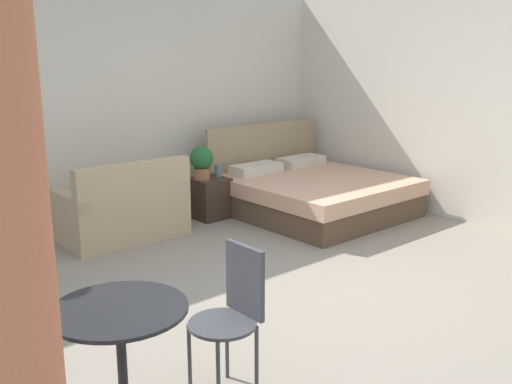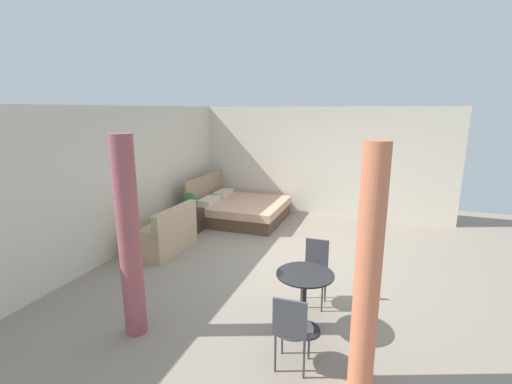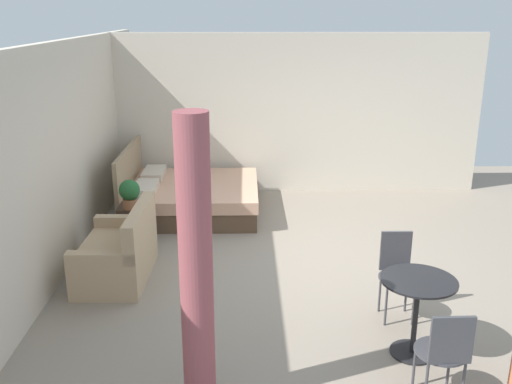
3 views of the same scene
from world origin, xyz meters
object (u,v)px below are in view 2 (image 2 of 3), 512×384
object	(u,v)px
vase	(196,205)
balcony_table	(305,291)
nightstand	(193,220)
cafe_chair_near_window	(315,266)
bed	(239,209)
cafe_chair_near_couch	(291,326)
couch	(164,235)
potted_plant	(189,201)

from	to	relation	value
vase	balcony_table	bearing A→B (deg)	-133.75
nightstand	cafe_chair_near_window	distance (m)	3.73
cafe_chair_near_window	vase	bearing A→B (deg)	54.13
nightstand	balcony_table	size ratio (longest dim) A/B	0.65
bed	balcony_table	distance (m)	4.61
cafe_chair_near_window	cafe_chair_near_couch	bearing A→B (deg)	-179.35
vase	cafe_chair_near_couch	bearing A→B (deg)	-139.84
couch	potted_plant	xyz separation A→B (m)	(1.08, 0.06, 0.41)
cafe_chair_near_window	cafe_chair_near_couch	world-z (taller)	cafe_chair_near_window
bed	couch	xyz separation A→B (m)	(-2.28, 0.61, 0.04)
couch	balcony_table	distance (m)	3.45
vase	cafe_chair_near_window	distance (m)	3.78
potted_plant	cafe_chair_near_couch	xyz separation A→B (m)	(-3.43, -3.10, -0.20)
vase	balcony_table	xyz separation A→B (m)	(-2.93, -3.06, -0.04)
vase	cafe_chair_near_window	size ratio (longest dim) A/B	0.17
couch	vase	xyz separation A→B (m)	(1.30, 0.03, 0.27)
bed	vase	size ratio (longest dim) A/B	13.33
potted_plant	balcony_table	world-z (taller)	potted_plant
bed	couch	distance (m)	2.36
bed	cafe_chair_near_couch	xyz separation A→B (m)	(-4.63, -2.44, 0.25)
couch	cafe_chair_near_window	bearing A→B (deg)	-106.85
couch	bed	bearing A→B (deg)	-14.88
cafe_chair_near_window	potted_plant	bearing A→B (deg)	57.16
bed	vase	world-z (taller)	bed
cafe_chair_near_window	bed	bearing A→B (deg)	37.18
couch	cafe_chair_near_couch	bearing A→B (deg)	-127.67
potted_plant	vase	distance (m)	0.26
couch	vase	distance (m)	1.32
balcony_table	cafe_chair_near_couch	distance (m)	0.72
couch	potted_plant	world-z (taller)	potted_plant
bed	vase	xyz separation A→B (m)	(-0.98, 0.64, 0.31)
nightstand	bed	bearing A→B (deg)	-30.45
bed	cafe_chair_near_couch	world-z (taller)	bed
cafe_chair_near_couch	vase	bearing A→B (deg)	40.16
vase	bed	bearing A→B (deg)	-33.00
vase	potted_plant	bearing A→B (deg)	172.89
cafe_chair_near_couch	nightstand	bearing A→B (deg)	41.20
nightstand	balcony_table	bearing A→B (deg)	-132.46
couch	potted_plant	size ratio (longest dim) A/B	3.26
potted_plant	cafe_chair_near_couch	world-z (taller)	potted_plant
bed	cafe_chair_near_couch	distance (m)	5.24
nightstand	couch	bearing A→B (deg)	-177.93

